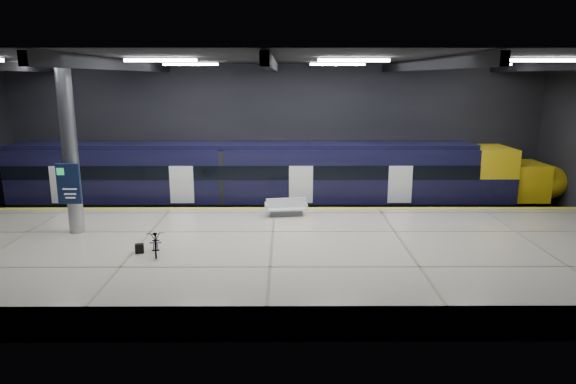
{
  "coord_description": "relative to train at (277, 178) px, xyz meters",
  "views": [
    {
      "loc": [
        0.53,
        -21.15,
        7.3
      ],
      "look_at": [
        0.63,
        1.5,
        2.2
      ],
      "focal_mm": 32.0,
      "sensor_mm": 36.0,
      "label": 1
    }
  ],
  "objects": [
    {
      "name": "ground",
      "position": [
        -0.09,
        -5.5,
        -2.06
      ],
      "size": [
        30.0,
        30.0,
        0.0
      ],
      "primitive_type": "plane",
      "color": "black",
      "rests_on": "ground"
    },
    {
      "name": "train",
      "position": [
        0.0,
        0.0,
        0.0
      ],
      "size": [
        29.4,
        2.84,
        3.79
      ],
      "color": "black",
      "rests_on": "ground"
    },
    {
      "name": "room_shell",
      "position": [
        -0.09,
        -5.49,
        3.66
      ],
      "size": [
        30.1,
        16.1,
        8.05
      ],
      "color": "black",
      "rests_on": "ground"
    },
    {
      "name": "safety_strip",
      "position": [
        -0.09,
        -2.75,
        -0.95
      ],
      "size": [
        30.0,
        0.4,
        0.01
      ],
      "primitive_type": "cube",
      "color": "yellow",
      "rests_on": "platform"
    },
    {
      "name": "bicycle",
      "position": [
        -4.22,
        -9.1,
        -0.51
      ],
      "size": [
        1.0,
        1.81,
        0.9
      ],
      "primitive_type": "imported",
      "rotation": [
        0.0,
        0.0,
        0.25
      ],
      "color": "#99999E",
      "rests_on": "platform"
    },
    {
      "name": "info_column",
      "position": [
        -8.09,
        -6.52,
        2.4
      ],
      "size": [
        0.9,
        0.78,
        6.9
      ],
      "color": "#9EA0A5",
      "rests_on": "platform"
    },
    {
      "name": "pannier_bag",
      "position": [
        -4.82,
        -9.1,
        -0.78
      ],
      "size": [
        0.33,
        0.24,
        0.35
      ],
      "primitive_type": "cube",
      "rotation": [
        0.0,
        0.0,
        0.2
      ],
      "color": "black",
      "rests_on": "platform"
    },
    {
      "name": "rails",
      "position": [
        -0.09,
        0.0,
        -1.98
      ],
      "size": [
        30.0,
        1.52,
        0.16
      ],
      "color": "gray",
      "rests_on": "ground"
    },
    {
      "name": "bench",
      "position": [
        0.45,
        -4.04,
        -0.67
      ],
      "size": [
        1.97,
        1.02,
        0.83
      ],
      "rotation": [
        0.0,
        0.0,
        0.13
      ],
      "color": "#595B60",
      "rests_on": "platform"
    },
    {
      "name": "platform",
      "position": [
        -0.09,
        -8.0,
        -1.51
      ],
      "size": [
        30.0,
        11.0,
        1.1
      ],
      "primitive_type": "cube",
      "color": "beige",
      "rests_on": "ground"
    }
  ]
}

